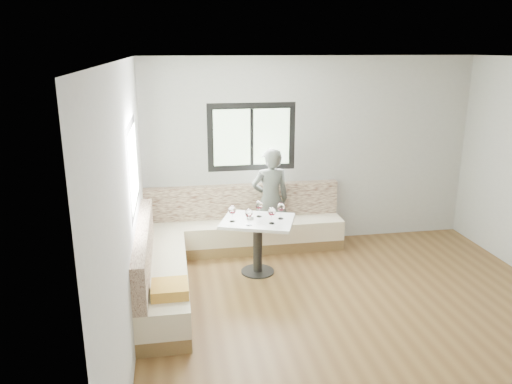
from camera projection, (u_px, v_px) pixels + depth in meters
room at (366, 197)px, 5.20m from camera, size 5.01×5.01×2.81m
banquette at (212, 246)px, 6.72m from camera, size 2.90×2.80×0.95m
table at (258, 233)px, 6.56m from camera, size 1.10×0.97×0.75m
person at (270, 200)px, 7.27m from camera, size 0.59×0.42×1.54m
olive_ramekin at (250, 217)px, 6.54m from camera, size 0.10×0.10×0.04m
wine_glass_a at (232, 210)px, 6.39m from camera, size 0.10×0.10×0.22m
wine_glass_b at (249, 213)px, 6.27m from camera, size 0.10×0.10×0.22m
wine_glass_c at (272, 212)px, 6.32m from camera, size 0.10×0.10×0.22m
wine_glass_d at (259, 205)px, 6.59m from camera, size 0.10×0.10×0.22m
wine_glass_e at (281, 207)px, 6.50m from camera, size 0.10×0.10×0.22m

